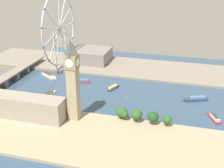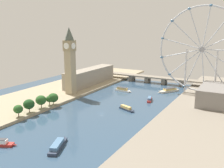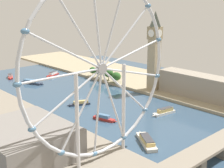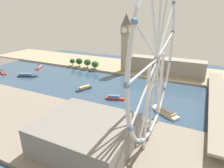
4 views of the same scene
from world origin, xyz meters
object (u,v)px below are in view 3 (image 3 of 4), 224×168
object	(u,v)px
tour_boat_3	(32,82)
tour_boat_4	(10,76)
tour_boat_6	(146,141)
clock_tower	(154,50)
tour_boat_1	(80,103)
riverside_hall	(25,141)
tour_boat_0	(164,112)
ferris_wheel	(101,70)
tour_boat_2	(104,118)
tour_boat_5	(53,74)
parliament_block	(208,88)

from	to	relation	value
tour_boat_3	tour_boat_4	xyz separation A→B (m)	(5.94, -47.82, -0.10)
tour_boat_4	tour_boat_6	bearing A→B (deg)	20.39
clock_tower	tour_boat_1	distance (m)	104.10
tour_boat_6	riverside_hall	bearing A→B (deg)	95.27
tour_boat_0	tour_boat_4	size ratio (longest dim) A/B	1.14
ferris_wheel	tour_boat_4	bearing A→B (deg)	-102.89
tour_boat_2	tour_boat_5	size ratio (longest dim) A/B	0.95
clock_tower	tour_boat_0	xyz separation A→B (m)	(49.70, 55.53, -46.14)
tour_boat_5	tour_boat_6	bearing A→B (deg)	49.58
tour_boat_2	tour_boat_6	xyz separation A→B (m)	(7.99, 56.12, 0.20)
tour_boat_5	tour_boat_3	bearing A→B (deg)	-0.04
parliament_block	ferris_wheel	world-z (taller)	ferris_wheel
clock_tower	riverside_hall	xyz separation A→B (m)	(184.67, 46.82, -35.44)
tour_boat_3	tour_boat_5	bearing A→B (deg)	91.81
tour_boat_1	clock_tower	bearing A→B (deg)	-167.94
riverside_hall	tour_boat_0	bearing A→B (deg)	176.31
clock_tower	tour_boat_3	xyz separation A→B (m)	(85.10, -125.44, -46.40)
riverside_hall	tour_boat_1	world-z (taller)	riverside_hall
tour_boat_2	tour_boat_6	size ratio (longest dim) A/B	0.72
tour_boat_4	tour_boat_6	size ratio (longest dim) A/B	0.72
tour_boat_0	tour_boat_6	size ratio (longest dim) A/B	0.82
tour_boat_2	tour_boat_3	distance (m)	155.41
tour_boat_0	tour_boat_2	size ratio (longest dim) A/B	1.14
tour_boat_2	riverside_hall	bearing A→B (deg)	-94.17
ferris_wheel	tour_boat_0	bearing A→B (deg)	-164.44
clock_tower	tour_boat_4	world-z (taller)	clock_tower
parliament_block	tour_boat_5	distance (m)	214.85
tour_boat_0	tour_boat_3	bearing A→B (deg)	-70.74
clock_tower	tour_boat_2	world-z (taller)	clock_tower
tour_boat_2	tour_boat_3	bearing A→B (deg)	158.32
ferris_wheel	tour_boat_4	distance (m)	269.91
riverside_hall	tour_boat_4	distance (m)	239.43
riverside_hall	tour_boat_6	xyz separation A→B (m)	(-76.17, 38.50, -10.87)
tour_boat_5	tour_boat_0	bearing A→B (deg)	63.52
ferris_wheel	tour_boat_1	distance (m)	131.36
parliament_block	tour_boat_4	distance (m)	257.65
riverside_hall	tour_boat_6	distance (m)	86.04
tour_boat_0	tour_boat_3	xyz separation A→B (m)	(35.40, -180.97, -0.26)
parliament_block	tour_boat_4	xyz separation A→B (m)	(102.17, -236.17, -12.98)
riverside_hall	tour_boat_3	xyz separation A→B (m)	(-99.57, -172.27, -10.96)
riverside_hall	parliament_block	bearing A→B (deg)	175.30
tour_boat_4	ferris_wheel	bearing A→B (deg)	11.36
clock_tower	tour_boat_5	size ratio (longest dim) A/B	3.44
tour_boat_2	tour_boat_6	distance (m)	56.69
tour_boat_3	tour_boat_5	world-z (taller)	tour_boat_5
tour_boat_2	tour_boat_5	bearing A→B (deg)	145.53
tour_boat_1	tour_boat_0	bearing A→B (deg)	142.72
tour_boat_0	tour_boat_4	xyz separation A→B (m)	(41.34, -228.79, -0.35)
ferris_wheel	tour_boat_6	xyz separation A→B (m)	(-41.26, 1.94, -59.27)
tour_boat_0	tour_boat_5	world-z (taller)	tour_boat_0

